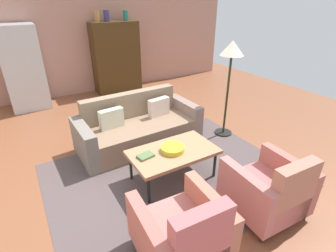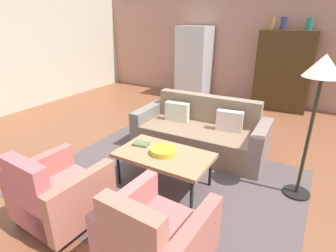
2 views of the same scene
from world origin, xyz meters
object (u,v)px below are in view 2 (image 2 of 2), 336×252
(vase_round, at_px, (284,23))
(floor_lamp, at_px, (321,80))
(cabinet, at_px, (283,71))
(vase_tall, at_px, (272,23))
(fruit_bowl, at_px, (163,151))
(armchair_left, at_px, (57,196))
(couch, at_px, (201,133))
(vase_small, at_px, (309,24))
(book_stack, at_px, (141,144))
(armchair_right, at_px, (153,241))
(coffee_table, at_px, (164,156))
(refrigerator, at_px, (194,63))

(vase_round, relative_size, floor_lamp, 0.15)
(cabinet, bearing_deg, vase_tall, -179.32)
(cabinet, relative_size, vase_tall, 7.18)
(fruit_bowl, bearing_deg, vase_round, 81.47)
(armchair_left, relative_size, fruit_bowl, 2.70)
(couch, bearing_deg, vase_small, -112.68)
(couch, bearing_deg, book_stack, 69.00)
(couch, height_order, book_stack, couch)
(armchair_left, bearing_deg, vase_tall, 82.71)
(vase_tall, relative_size, vase_round, 0.95)
(vase_round, bearing_deg, armchair_right, -90.08)
(couch, bearing_deg, fruit_bowl, 87.77)
(couch, relative_size, armchair_right, 2.42)
(vase_tall, bearing_deg, vase_small, 0.00)
(vase_tall, bearing_deg, coffee_table, -94.94)
(couch, bearing_deg, armchair_left, 73.83)
(coffee_table, distance_m, armchair_right, 1.31)
(armchair_left, height_order, floor_lamp, floor_lamp)
(couch, bearing_deg, refrigerator, -64.39)
(cabinet, distance_m, vase_tall, 1.10)
(coffee_table, xyz_separation_m, book_stack, (-0.40, 0.06, 0.05))
(vase_small, relative_size, floor_lamp, 0.14)
(couch, height_order, vase_round, vase_round)
(coffee_table, height_order, book_stack, book_stack)
(armchair_right, bearing_deg, couch, 107.30)
(couch, bearing_deg, coffee_table, 88.28)
(couch, bearing_deg, vase_round, -103.63)
(refrigerator, bearing_deg, vase_small, 2.23)
(couch, height_order, coffee_table, couch)
(book_stack, relative_size, refrigerator, 0.13)
(armchair_right, distance_m, fruit_bowl, 1.32)
(refrigerator, bearing_deg, armchair_left, -80.54)
(coffee_table, distance_m, vase_tall, 4.38)
(cabinet, bearing_deg, book_stack, -105.86)
(couch, relative_size, coffee_table, 1.77)
(fruit_bowl, bearing_deg, vase_tall, 84.91)
(book_stack, height_order, refrigerator, refrigerator)
(cabinet, bearing_deg, floor_lamp, -77.06)
(armchair_right, bearing_deg, vase_round, 92.93)
(coffee_table, xyz_separation_m, armchair_left, (-0.60, -1.17, -0.08))
(floor_lamp, bearing_deg, armchair_right, -117.48)
(couch, height_order, fruit_bowl, couch)
(vase_round, bearing_deg, couch, -101.78)
(armchair_right, height_order, fruit_bowl, armchair_right)
(cabinet, height_order, vase_tall, vase_tall)
(armchair_right, height_order, cabinet, cabinet)
(cabinet, bearing_deg, coffee_table, -100.42)
(couch, xyz_separation_m, fruit_bowl, (-0.01, -1.19, 0.21))
(coffee_table, height_order, cabinet, cabinet)
(fruit_bowl, height_order, vase_tall, vase_tall)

